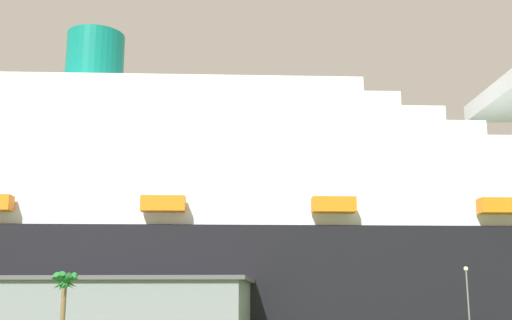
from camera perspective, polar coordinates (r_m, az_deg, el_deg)
cruise_ship at (r=133.38m, az=-2.36°, el=-6.27°), size 265.60×41.94×67.78m
terminal_building at (r=105.54m, az=-13.41°, el=-12.64°), size 48.11×32.09×8.60m
palm_tree at (r=73.47m, az=-16.89°, el=-10.91°), size 3.09×3.07×8.43m
street_lamp at (r=83.80m, az=18.55°, el=-11.42°), size 0.56×0.56×9.38m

